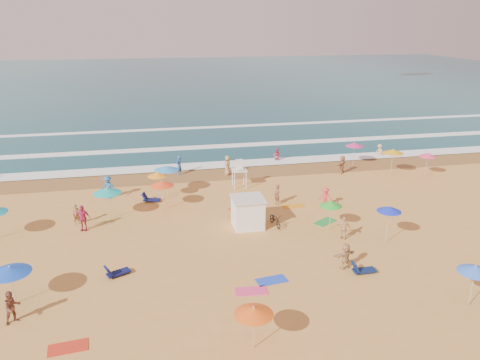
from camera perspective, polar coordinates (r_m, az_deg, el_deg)
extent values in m
plane|color=gold|center=(32.42, 1.57, -5.93)|extent=(220.00, 220.00, 0.00)
cube|color=#0C4756|center=(113.65, -8.26, 11.86)|extent=(220.00, 140.00, 0.18)
plane|color=olive|center=(43.85, -2.12, 0.83)|extent=(220.00, 220.00, 0.00)
cube|color=white|center=(46.18, -2.64, 1.88)|extent=(200.00, 2.20, 0.05)
cube|color=white|center=(52.84, -3.84, 4.06)|extent=(200.00, 1.60, 0.05)
cube|color=white|center=(62.49, -5.12, 6.36)|extent=(200.00, 1.20, 0.05)
cube|color=white|center=(32.36, 0.95, -4.03)|extent=(2.00, 2.00, 2.00)
cube|color=silver|center=(31.97, 0.96, -2.28)|extent=(2.20, 2.20, 0.12)
imported|color=black|center=(32.75, 4.32, -4.83)|extent=(0.85, 1.81, 0.91)
cone|color=#F65B14|center=(20.65, 1.68, -15.64)|extent=(1.73, 1.73, 0.35)
cone|color=green|center=(32.09, 11.03, -2.85)|extent=(1.54, 1.54, 0.35)
cone|color=orange|center=(37.10, -10.04, 0.71)|extent=(1.54, 1.54, 0.35)
cone|color=#FF461A|center=(35.32, -9.50, -0.42)|extent=(1.77, 1.77, 0.35)
cone|color=#CA2D74|center=(47.10, 13.79, 4.24)|extent=(1.80, 1.80, 0.35)
cone|color=#318FDC|center=(38.09, -8.96, 1.45)|extent=(2.01, 2.01, 0.35)
cone|color=#356DF1|center=(25.98, 26.75, -9.65)|extent=(1.68, 1.68, 0.35)
cone|color=#15AFA4|center=(34.40, -15.89, -1.26)|extent=(2.02, 2.02, 0.35)
cone|color=gold|center=(44.90, 18.16, 3.36)|extent=(1.89, 1.89, 0.35)
cone|color=blue|center=(26.12, -26.27, -9.78)|extent=(2.05, 2.05, 0.35)
cone|color=#FD386D|center=(45.44, 21.90, 2.87)|extent=(1.55, 1.55, 0.35)
cone|color=#182BCD|center=(30.97, 17.73, -3.36)|extent=(1.54, 1.54, 0.35)
cube|color=#0E1246|center=(27.65, -14.58, -10.87)|extent=(1.41, 1.05, 0.34)
cube|color=#0E1E48|center=(27.92, 14.91, -10.59)|extent=(1.30, 0.57, 0.34)
cube|color=#0E1349|center=(37.63, -10.69, -2.36)|extent=(1.40, 0.86, 0.34)
cube|color=red|center=(23.05, -20.24, -18.61)|extent=(1.78, 1.04, 0.03)
cube|color=orange|center=(36.35, 6.52, -3.19)|extent=(1.71, 0.88, 0.03)
cube|color=#F53974|center=(25.47, 1.36, -13.38)|extent=(1.76, 0.99, 0.03)
cube|color=red|center=(35.65, -0.01, -3.51)|extent=(1.89, 1.38, 0.03)
cube|color=blue|center=(26.43, 3.86, -12.11)|extent=(1.80, 1.09, 0.03)
cube|color=green|center=(33.95, 10.33, -5.03)|extent=(1.90, 1.62, 0.03)
imported|color=tan|center=(27.86, 12.75, -9.03)|extent=(1.52, 0.82, 1.57)
imported|color=tan|center=(51.38, 16.63, 3.36)|extent=(0.79, 1.11, 1.56)
imported|color=blue|center=(43.59, -7.44, 1.81)|extent=(0.77, 0.78, 1.82)
imported|color=tan|center=(43.20, -1.54, 1.82)|extent=(0.84, 1.04, 1.83)
imported|color=#E0A775|center=(31.33, 12.56, -5.74)|extent=(0.97, 0.87, 1.58)
imported|color=brown|center=(25.17, -26.03, -13.77)|extent=(1.02, 0.95, 1.67)
imported|color=#BB2E5B|center=(33.53, -18.65, -4.40)|extent=(1.15, 0.68, 1.83)
imported|color=brown|center=(36.37, 4.55, -1.78)|extent=(0.56, 0.68, 1.60)
imported|color=#956645|center=(34.72, -19.32, -3.97)|extent=(0.64, 0.55, 1.49)
imported|color=#C93255|center=(47.69, 4.49, 2.96)|extent=(0.98, 0.92, 1.60)
imported|color=tan|center=(44.64, 12.33, 1.86)|extent=(1.53, 1.43, 1.71)
imported|color=#E0383E|center=(36.43, 10.37, -2.07)|extent=(1.10, 0.81, 1.53)
imported|color=#235FA7|center=(38.89, -15.80, -0.85)|extent=(1.40, 1.17, 1.88)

